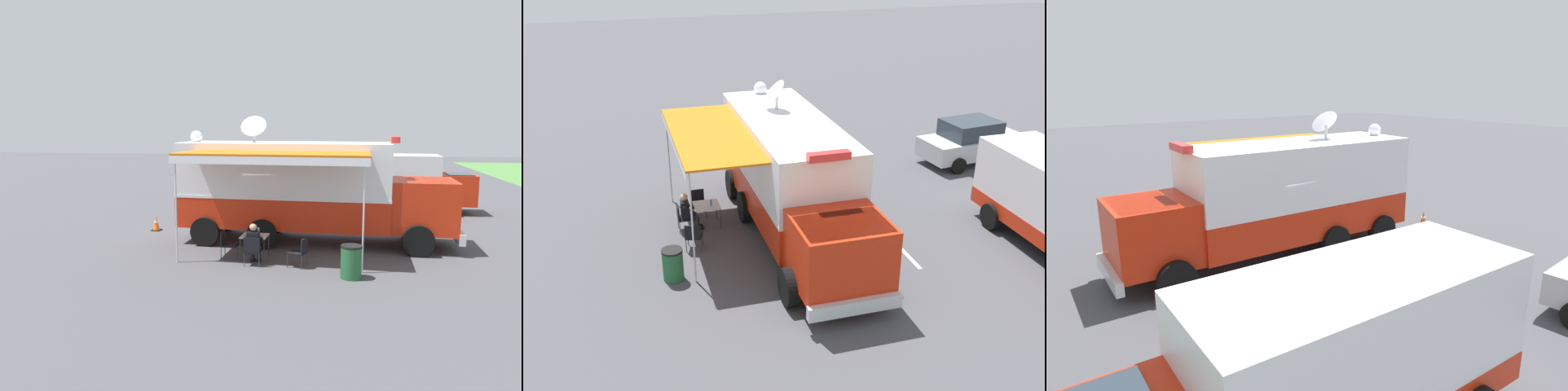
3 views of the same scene
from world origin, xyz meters
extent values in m
plane|color=#47474C|center=(0.00, 0.00, 0.00)|extent=(100.00, 100.00, 0.00)
cube|color=silver|center=(-2.76, 1.52, 0.00)|extent=(0.26, 4.80, 0.01)
cube|color=red|center=(0.00, 0.00, 1.15)|extent=(2.71, 7.27, 1.10)
cube|color=white|center=(0.00, 0.00, 2.55)|extent=(2.71, 7.27, 1.70)
cube|color=white|center=(0.00, 0.00, 1.70)|extent=(2.73, 7.29, 0.10)
cube|color=red|center=(0.14, 4.65, 1.45)|extent=(2.36, 2.17, 1.70)
cube|color=#28333D|center=(0.14, 4.85, 1.95)|extent=(2.19, 1.53, 0.70)
cube|color=silver|center=(0.17, 5.78, 0.55)|extent=(2.38, 0.27, 0.36)
cylinder|color=black|center=(-1.12, 4.48, 0.50)|extent=(0.33, 1.01, 1.00)
cylinder|color=black|center=(1.38, 4.41, 0.50)|extent=(0.33, 1.01, 1.00)
cylinder|color=black|center=(-1.27, -0.50, 0.50)|extent=(0.33, 1.01, 1.00)
cylinder|color=black|center=(1.23, -0.58, 0.50)|extent=(0.33, 1.01, 1.00)
cylinder|color=black|center=(-1.32, -2.48, 0.50)|extent=(0.33, 1.01, 1.00)
cylinder|color=black|center=(1.18, -2.56, 0.50)|extent=(0.33, 1.01, 1.00)
cube|color=white|center=(0.00, 0.00, 3.45)|extent=(2.71, 7.27, 0.10)
cube|color=red|center=(0.11, 3.70, 3.62)|extent=(1.11, 0.31, 0.20)
cylinder|color=silver|center=(-0.03, -1.08, 3.73)|extent=(0.10, 0.10, 0.45)
cone|color=silver|center=(0.12, -1.08, 4.13)|extent=(0.74, 0.92, 0.81)
sphere|color=white|center=(-0.09, -3.20, 3.68)|extent=(0.44, 0.44, 0.44)
cube|color=orange|center=(2.35, -0.07, 3.25)|extent=(2.37, 5.82, 0.06)
cube|color=white|center=(3.41, -0.10, 3.11)|extent=(0.25, 5.76, 0.24)
cylinder|color=silver|center=(3.43, 2.63, 1.63)|extent=(0.05, 0.05, 3.25)
cylinder|color=silver|center=(3.27, -2.83, 1.63)|extent=(0.05, 0.05, 3.25)
cube|color=silver|center=(2.47, -0.61, 0.71)|extent=(0.82, 0.82, 0.03)
cylinder|color=#333338|center=(2.11, -0.22, 0.35)|extent=(0.03, 0.03, 0.70)
cylinder|color=#333338|center=(2.85, -0.25, 0.35)|extent=(0.03, 0.03, 0.70)
cylinder|color=#333338|center=(2.09, -0.96, 0.35)|extent=(0.03, 0.03, 0.70)
cylinder|color=#333338|center=(2.83, -0.99, 0.35)|extent=(0.03, 0.03, 0.70)
cylinder|color=#4C99D8|center=(2.34, -0.50, 0.83)|extent=(0.07, 0.07, 0.20)
cylinder|color=white|center=(2.34, -0.50, 0.94)|extent=(0.04, 0.04, 0.02)
cube|color=black|center=(3.17, -0.52, 0.42)|extent=(0.49, 0.49, 0.04)
cube|color=black|center=(3.39, -0.52, 0.65)|extent=(0.05, 0.48, 0.44)
cylinder|color=#333338|center=(2.94, -0.73, 0.21)|extent=(0.02, 0.02, 0.42)
cylinder|color=#333338|center=(2.95, -0.29, 0.21)|extent=(0.02, 0.02, 0.42)
cylinder|color=#333338|center=(3.38, -0.74, 0.21)|extent=(0.02, 0.02, 0.42)
cylinder|color=#333338|center=(3.39, -0.30, 0.21)|extent=(0.02, 0.02, 0.42)
cube|color=black|center=(2.61, -1.36, 0.42)|extent=(0.49, 0.49, 0.04)
cube|color=black|center=(2.60, -1.58, 0.65)|extent=(0.48, 0.05, 0.44)
cylinder|color=#333338|center=(2.40, -1.13, 0.21)|extent=(0.02, 0.02, 0.42)
cylinder|color=#333338|center=(2.84, -1.14, 0.21)|extent=(0.02, 0.02, 0.42)
cylinder|color=#333338|center=(2.38, -1.57, 0.21)|extent=(0.02, 0.02, 0.42)
cylinder|color=#333338|center=(2.82, -1.58, 0.21)|extent=(0.02, 0.02, 0.42)
cube|color=black|center=(3.13, 0.78, 0.42)|extent=(0.60, 0.60, 0.04)
cube|color=black|center=(3.19, 0.99, 0.65)|extent=(0.47, 0.18, 0.44)
cylinder|color=#333338|center=(3.27, 0.51, 0.21)|extent=(0.02, 0.02, 0.42)
cylinder|color=#333338|center=(2.85, 0.63, 0.21)|extent=(0.02, 0.02, 0.42)
cylinder|color=#333338|center=(3.40, 0.93, 0.21)|extent=(0.02, 0.02, 0.42)
cylinder|color=#333338|center=(2.98, 1.06, 0.21)|extent=(0.02, 0.02, 0.42)
cube|color=black|center=(3.17, -0.52, 0.72)|extent=(0.25, 0.37, 0.56)
sphere|color=tan|center=(3.17, -0.52, 1.14)|extent=(0.22, 0.22, 0.22)
cylinder|color=black|center=(3.04, -0.74, 0.76)|extent=(0.43, 0.10, 0.34)
cylinder|color=black|center=(3.05, -0.28, 0.76)|extent=(0.43, 0.10, 0.34)
cylinder|color=black|center=(2.98, -0.61, 0.44)|extent=(0.38, 0.14, 0.13)
cylinder|color=black|center=(2.80, -0.60, 0.21)|extent=(0.11, 0.11, 0.42)
cube|color=black|center=(2.74, -0.60, 0.04)|extent=(0.24, 0.11, 0.07)
cylinder|color=black|center=(2.99, -0.41, 0.44)|extent=(0.38, 0.14, 0.13)
cylinder|color=black|center=(2.81, -0.41, 0.21)|extent=(0.11, 0.11, 0.42)
cube|color=black|center=(2.75, -0.40, 0.04)|extent=(0.24, 0.11, 0.07)
cylinder|color=#235B33|center=(3.98, 2.32, 0.42)|extent=(0.56, 0.56, 0.85)
cylinder|color=black|center=(3.98, 2.32, 0.88)|extent=(0.57, 0.57, 0.06)
cube|color=black|center=(-0.89, -5.15, 0.01)|extent=(0.36, 0.36, 0.03)
cone|color=orange|center=(-0.89, -5.15, 0.31)|extent=(0.26, 0.26, 0.55)
cylinder|color=white|center=(-0.89, -5.15, 0.33)|extent=(0.17, 0.17, 0.06)
cube|color=white|center=(-7.05, 3.83, 1.60)|extent=(2.24, 5.25, 2.20)
cube|color=red|center=(-7.05, 3.83, 0.75)|extent=(2.26, 5.27, 0.50)
cylinder|color=black|center=(-6.04, 2.37, 0.42)|extent=(0.28, 0.85, 0.84)
camera|label=1|loc=(16.98, 2.09, 4.10)|focal=33.79mm
camera|label=2|loc=(5.48, 16.69, 8.79)|focal=41.67mm
camera|label=3|loc=(-11.29, 7.90, 5.27)|focal=30.67mm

